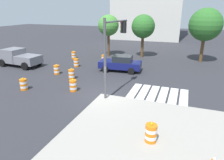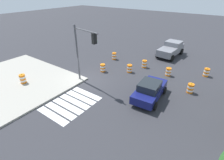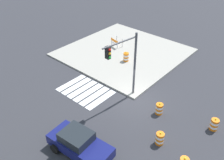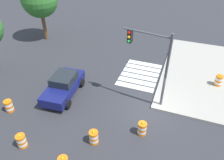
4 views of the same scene
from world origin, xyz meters
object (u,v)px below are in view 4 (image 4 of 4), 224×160
Objects in this scene: traffic_barrel_near_corner at (142,128)px; traffic_barrel_on_sidewalk at (219,80)px; traffic_barrel_far_curb at (94,137)px; sports_car at (64,85)px; traffic_barrel_median_far at (22,141)px; traffic_barrel_crosswalk_end at (9,106)px; traffic_light_pole at (151,55)px; street_tree_streetside_near at (39,0)px.

traffic_barrel_on_sidewalk is at bearing -33.61° from traffic_barrel_near_corner.
traffic_barrel_far_curb is 1.00× the size of traffic_barrel_on_sidewalk.
sports_car is at bearing 49.40° from traffic_barrel_far_curb.
sports_car reaches higher than traffic_barrel_far_curb.
traffic_barrel_median_far is (-3.38, 6.45, 0.00)m from traffic_barrel_near_corner.
sports_car is at bearing 114.52° from traffic_barrel_on_sidewalk.
traffic_barrel_near_corner is (-1.81, -6.62, -0.36)m from sports_car.
traffic_barrel_median_far is at bearing 113.88° from traffic_barrel_far_curb.
traffic_barrel_on_sidewalk reaches higher than traffic_barrel_near_corner.
traffic_light_pole is (4.38, -8.83, 3.46)m from traffic_barrel_crosswalk_end.
traffic_barrel_crosswalk_end is 0.19× the size of traffic_light_pole.
traffic_barrel_median_far is 15.12m from traffic_barrel_on_sidewalk.
traffic_barrel_crosswalk_end is 1.00× the size of traffic_barrel_far_curb.
traffic_barrel_near_corner and traffic_barrel_crosswalk_end have the same top height.
sports_car is at bearing -41.57° from traffic_barrel_crosswalk_end.
traffic_barrel_far_curb is 0.19× the size of traffic_light_pole.
street_tree_streetside_near is at bearing 54.23° from traffic_barrel_near_corner.
traffic_light_pole reaches higher than sports_car.
sports_car is 4.35× the size of traffic_barrel_far_curb.
traffic_barrel_median_far is at bearing 137.59° from traffic_light_pole.
sports_car is at bearing -138.75° from street_tree_streetside_near.
traffic_barrel_crosswalk_end is at bearing 138.43° from sports_car.
traffic_light_pole reaches higher than traffic_barrel_on_sidewalk.
traffic_barrel_near_corner is 9.36m from traffic_barrel_crosswalk_end.
traffic_barrel_crosswalk_end is at bearing 120.34° from traffic_barrel_on_sidewalk.
traffic_barrel_near_corner is at bearing -82.62° from traffic_barrel_crosswalk_end.
traffic_barrel_crosswalk_end is at bearing 52.42° from traffic_barrel_median_far.
traffic_barrel_crosswalk_end is 6.74m from traffic_barrel_far_curb.
street_tree_streetside_near is (11.51, 11.10, 3.96)m from traffic_barrel_far_curb.
sports_car is at bearing 102.57° from traffic_light_pole.
traffic_barrel_crosswalk_end is at bearing -158.38° from street_tree_streetside_near.
traffic_barrel_on_sidewalk reaches higher than traffic_barrel_far_curb.
traffic_light_pole is (1.37, -6.16, 3.10)m from sports_car.
traffic_light_pole reaches higher than traffic_barrel_median_far.
sports_car is 11.28m from street_tree_streetside_near.
traffic_barrel_far_curb is (1.72, -3.89, 0.00)m from traffic_barrel_median_far.
traffic_barrel_median_far is at bearing -127.58° from traffic_barrel_crosswalk_end.
traffic_barrel_near_corner is at bearing -105.29° from sports_car.
street_tree_streetside_near reaches higher than traffic_barrel_on_sidewalk.
traffic_barrel_median_far is 9.54m from traffic_light_pole.
traffic_barrel_far_curb is (-1.66, 2.57, 0.00)m from traffic_barrel_near_corner.
sports_car reaches higher than traffic_barrel_median_far.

